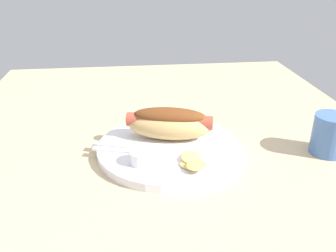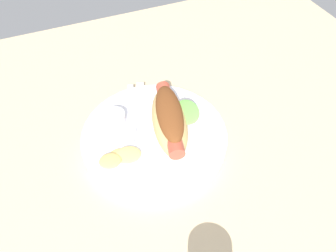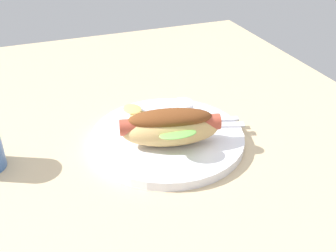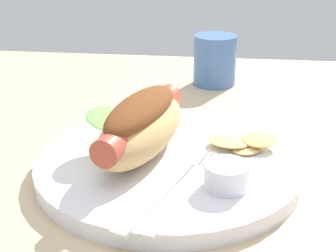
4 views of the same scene
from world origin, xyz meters
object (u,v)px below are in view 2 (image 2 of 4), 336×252
Objects in this scene: fork at (132,111)px; chips_pile at (119,157)px; sauce_ramekin at (114,118)px; plate at (156,136)px; hot_dog at (170,119)px; knife at (141,105)px.

fork is 11.41cm from chips_pile.
fork is at bearing -157.84° from sauce_ramekin.
plate is 1.56× the size of hot_dog.
sauce_ramekin reaches higher than chips_pile.
plate is at bearing 20.90° from knife.
plate is 8.35cm from sauce_ramekin.
knife is at bearing -125.30° from chips_pile.
sauce_ramekin is 4.24cm from fork.
fork and knife have the same top height.
hot_dog is 1.27× the size of knife.
plate is at bearing -158.06° from chips_pile.
chips_pile reaches higher than knife.
chips_pile reaches higher than fork.
plate is 7.28cm from fork.
hot_dog is at bearing -166.01° from chips_pile.
sauce_ramekin is at bearing -52.07° from fork.
knife reaches higher than plate.
fork is (-3.83, -1.56, -0.95)cm from sauce_ramekin.
plate is 7.61cm from knife.
fork is 1.95× the size of chips_pile.
fork is 2.20cm from knife.
chips_pile is (7.87, 3.17, 1.45)cm from plate.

